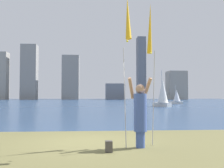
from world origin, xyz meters
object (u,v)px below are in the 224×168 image
Objects in this scene: sailboat_0 at (176,97)px; sailboat_4 at (163,93)px; kite_flag_right at (150,31)px; bag at (109,147)px; person at (140,113)px; kite_flag_left at (128,21)px.

sailboat_0 is 0.68× the size of sailboat_4.
bag is at bearing -139.97° from kite_flag_right.
sailboat_4 is at bearing 83.63° from person.
kite_flag_left is at bearing -127.54° from kite_flag_right.
person is 6.79× the size of bag.
bag is at bearing -107.47° from sailboat_4.
sailboat_0 is (14.04, 40.25, -2.33)m from kite_flag_left.
kite_flag_left reaches higher than bag.
bag is 0.09× the size of sailboat_0.
bag is at bearing -139.05° from person.
sailboat_0 is at bearing 70.77° from kite_flag_left.
person is at bearing -106.04° from sailboat_4.
bag is at bearing -109.87° from sailboat_0.
person is 0.46× the size of kite_flag_right.
sailboat_4 reaches higher than sailboat_0.
kite_flag_right reaches higher than bag.
person reaches higher than bag.
kite_flag_right reaches higher than kite_flag_left.
kite_flag_left is 1.26× the size of sailboat_0.
person is at bearing -126.51° from kite_flag_right.
person is 0.48× the size of kite_flag_left.
kite_flag_right is at bearing 40.03° from bag.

